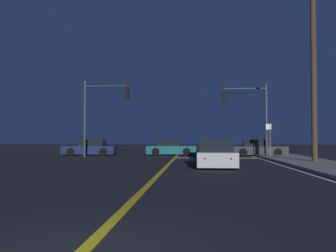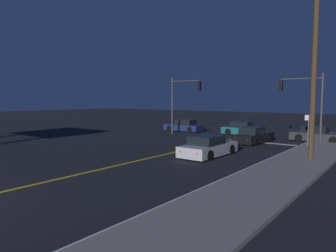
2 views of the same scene
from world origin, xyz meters
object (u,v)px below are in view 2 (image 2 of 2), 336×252
Objects in this scene: car_lead_oncoming_black at (253,136)px; street_sign_corner at (308,125)px; car_side_waiting_teal at (243,129)px; car_parked_curb_silver at (208,147)px; traffic_signal_far_left at (182,97)px; car_mid_block_navy at (184,126)px; traffic_signal_near_right at (306,97)px; utility_pole_right at (315,61)px; car_distant_tail_charcoal at (317,135)px.

car_lead_oncoming_black is 4.40m from street_sign_corner.
car_parked_curb_silver is at bearing 11.59° from car_side_waiting_teal.
traffic_signal_far_left is at bearing 133.47° from car_parked_curb_silver.
car_mid_block_navy is 13.63m from traffic_signal_near_right.
utility_pole_right is (15.53, -9.31, 5.28)m from car_mid_block_navy.
car_mid_block_navy is at bearing 164.04° from street_sign_corner.
traffic_signal_far_left is (1.53, -2.64, 3.31)m from car_mid_block_navy.
car_lead_oncoming_black is at bearing 40.92° from traffic_signal_near_right.
utility_pole_right is (2.35, -8.07, 2.04)m from traffic_signal_near_right.
street_sign_corner is (0.16, -3.88, 1.10)m from car_distant_tail_charcoal.
car_side_waiting_teal is 0.72× the size of traffic_signal_far_left.
traffic_signal_far_left reaches higher than traffic_signal_near_right.
car_side_waiting_teal and car_parked_curb_silver have the same top height.
traffic_signal_far_left is at bearing -76.30° from car_distant_tail_charcoal.
car_side_waiting_teal is 8.88m from street_sign_corner.
car_parked_curb_silver is at bearing -47.18° from traffic_signal_far_left.
traffic_signal_near_right is 8.65m from utility_pole_right.
car_lead_oncoming_black is at bearing 137.46° from utility_pole_right.
car_lead_oncoming_black is 9.08m from traffic_signal_far_left.
street_sign_corner is at bearing -6.34° from traffic_signal_far_left.
car_distant_tail_charcoal is 0.39× the size of utility_pole_right.
traffic_signal_near_right reaches higher than car_distant_tail_charcoal.
utility_pole_right reaches higher than car_distant_tail_charcoal.
utility_pole_right reaches higher than car_parked_curb_silver.
traffic_signal_near_right is (3.32, 2.88, 3.24)m from car_lead_oncoming_black.
car_parked_curb_silver is 11.37m from traffic_signal_near_right.
car_mid_block_navy is 15.25m from car_parked_curb_silver.
car_lead_oncoming_black is 0.80× the size of traffic_signal_far_left.
car_mid_block_navy is 0.96× the size of car_parked_curb_silver.
street_sign_corner is at bearing 108.66° from traffic_signal_near_right.
car_side_waiting_teal is 7.48m from traffic_signal_near_right.
car_parked_curb_silver is (-4.10, -11.47, 0.00)m from car_distant_tail_charcoal.
street_sign_corner is at bearing 104.87° from utility_pole_right.
car_mid_block_navy is 1.01× the size of car_distant_tail_charcoal.
traffic_signal_near_right is at bearing 43.61° from car_lead_oncoming_black.
utility_pole_right is (5.66, 2.32, 5.28)m from car_parked_curb_silver.
utility_pole_right is (8.78, -10.10, 5.28)m from car_side_waiting_teal.
car_side_waiting_teal is 0.92× the size of car_parked_curb_silver.
car_side_waiting_teal is (-3.11, 4.90, -0.00)m from car_lead_oncoming_black.
car_parked_curb_silver is at bearing -87.31° from car_lead_oncoming_black.
utility_pole_right reaches higher than car_side_waiting_teal.
traffic_signal_far_left reaches higher than car_mid_block_navy.
car_lead_oncoming_black and car_distant_tail_charcoal have the same top height.
street_sign_corner is (-1.40, 5.27, -4.18)m from utility_pole_right.
street_sign_corner reaches higher than car_mid_block_navy.
car_mid_block_navy is 0.78× the size of traffic_signal_near_right.
car_lead_oncoming_black is 1.87× the size of street_sign_corner.
utility_pole_right is at bearing 106.20° from traffic_signal_near_right.
car_lead_oncoming_black is 5.81m from car_side_waiting_teal.
car_distant_tail_charcoal and car_parked_curb_silver have the same top height.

